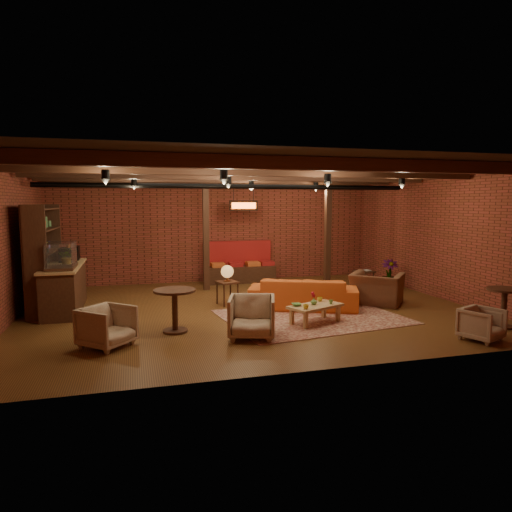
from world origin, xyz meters
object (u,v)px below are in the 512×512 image
object	(u,v)px
side_table_book	(364,272)
plant_tall	(390,245)
sofa	(303,293)
side_table_lamp	(227,275)
armchair_b	(252,315)
round_table_right	(504,301)
coffee_table	(315,307)
armchair_a	(107,325)
armchair_right	(377,283)
armchair_far	(482,323)
round_table_left	(175,303)

from	to	relation	value
side_table_book	plant_tall	world-z (taller)	plant_tall
sofa	side_table_book	size ratio (longest dim) A/B	4.50
side_table_lamp	armchair_b	size ratio (longest dim) A/B	1.13
side_table_book	round_table_right	size ratio (longest dim) A/B	0.70
coffee_table	armchair_a	distance (m)	4.01
side_table_lamp	side_table_book	distance (m)	4.25
round_table_right	armchair_right	bearing A→B (deg)	118.16
side_table_book	plant_tall	size ratio (longest dim) A/B	0.22
armchair_a	armchair_far	size ratio (longest dim) A/B	1.20
sofa	plant_tall	xyz separation A→B (m)	(3.21, 1.58, 0.90)
sofa	side_table_book	distance (m)	3.10
armchair_right	armchair_far	bearing A→B (deg)	137.73
armchair_b	armchair_right	size ratio (longest dim) A/B	0.73
armchair_right	plant_tall	xyz separation A→B (m)	(1.34, 1.62, 0.76)
armchair_far	plant_tall	world-z (taller)	plant_tall
sofa	coffee_table	world-z (taller)	sofa
plant_tall	coffee_table	bearing A→B (deg)	-140.35
armchair_a	armchair_right	size ratio (longest dim) A/B	0.66
armchair_b	armchair_right	xyz separation A→B (m)	(3.60, 1.85, 0.09)
side_table_lamp	armchair_far	xyz separation A→B (m)	(3.78, -4.00, -0.41)
armchair_right	coffee_table	bearing A→B (deg)	72.47
round_table_right	armchair_far	size ratio (longest dim) A/B	1.22
side_table_lamp	armchair_right	xyz separation A→B (m)	(3.48, -0.91, -0.22)
armchair_right	round_table_right	bearing A→B (deg)	160.30
coffee_table	round_table_right	size ratio (longest dim) A/B	1.60
sofa	round_table_left	xyz separation A→B (m)	(-3.04, -1.16, 0.20)
round_table_left	armchair_right	bearing A→B (deg)	12.82
armchair_right	side_table_book	bearing A→B (deg)	-67.49
round_table_left	armchair_b	xyz separation A→B (m)	(1.31, -0.73, -0.13)
sofa	armchair_b	size ratio (longest dim) A/B	2.92
round_table_left	round_table_right	bearing A→B (deg)	-12.43
sofa	armchair_b	xyz separation A→B (m)	(-1.73, -1.90, 0.06)
armchair_far	armchair_right	bearing A→B (deg)	73.25
armchair_a	side_table_lamp	bearing A→B (deg)	-2.44
armchair_a	round_table_right	xyz separation A→B (m)	(7.45, -0.77, 0.13)
sofa	plant_tall	world-z (taller)	plant_tall
side_table_book	armchair_a	bearing A→B (deg)	-152.25
armchair_far	sofa	bearing A→B (deg)	102.50
side_table_book	side_table_lamp	bearing A→B (deg)	-167.41
round_table_left	side_table_book	distance (m)	6.30
coffee_table	plant_tall	distance (m)	4.59
side_table_lamp	side_table_book	bearing A→B (deg)	12.59
armchair_a	armchair_b	distance (m)	2.51
armchair_b	side_table_book	world-z (taller)	armchair_b
armchair_a	plant_tall	xyz separation A→B (m)	(7.45, 3.35, 0.88)
side_table_lamp	sofa	bearing A→B (deg)	-28.40
side_table_lamp	coffee_table	bearing A→B (deg)	-57.88
sofa	round_table_left	size ratio (longest dim) A/B	3.01
side_table_lamp	armchair_b	distance (m)	2.78
sofa	side_table_book	bearing A→B (deg)	-121.77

